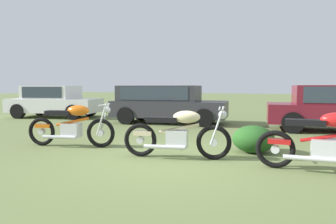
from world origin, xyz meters
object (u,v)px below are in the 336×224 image
(motorcycle_red, at_px, (325,142))
(car_white, at_px, (54,100))
(motorcycle_cream, at_px, (177,134))
(motorcycle_orange, at_px, (71,126))
(shrub_low, at_px, (253,139))
(car_charcoal, at_px, (164,101))

(motorcycle_red, relative_size, car_white, 0.48)
(motorcycle_cream, distance_m, motorcycle_red, 2.54)
(motorcycle_orange, distance_m, shrub_low, 4.07)
(motorcycle_orange, relative_size, car_charcoal, 0.45)
(motorcycle_orange, xyz_separation_m, car_charcoal, (-0.29, 5.09, 0.35))
(motorcycle_orange, distance_m, car_white, 7.47)
(motorcycle_orange, bearing_deg, car_white, 122.63)
(car_charcoal, relative_size, shrub_low, 5.24)
(motorcycle_red, bearing_deg, motorcycle_cream, 177.99)
(motorcycle_cream, height_order, shrub_low, motorcycle_cream)
(motorcycle_orange, distance_m, motorcycle_cream, 2.67)
(motorcycle_orange, distance_m, motorcycle_red, 5.21)
(car_white, relative_size, car_charcoal, 0.95)
(motorcycle_orange, relative_size, shrub_low, 2.35)
(motorcycle_cream, height_order, car_charcoal, car_charcoal)
(motorcycle_cream, relative_size, car_white, 0.47)
(car_charcoal, xyz_separation_m, shrub_low, (4.15, -3.81, -0.55))
(car_white, xyz_separation_m, car_charcoal, (5.50, 0.38, 0.04))
(shrub_low, bearing_deg, motorcycle_orange, -161.70)
(motorcycle_cream, height_order, motorcycle_red, same)
(motorcycle_red, distance_m, shrub_low, 1.67)
(motorcycle_orange, height_order, motorcycle_red, same)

